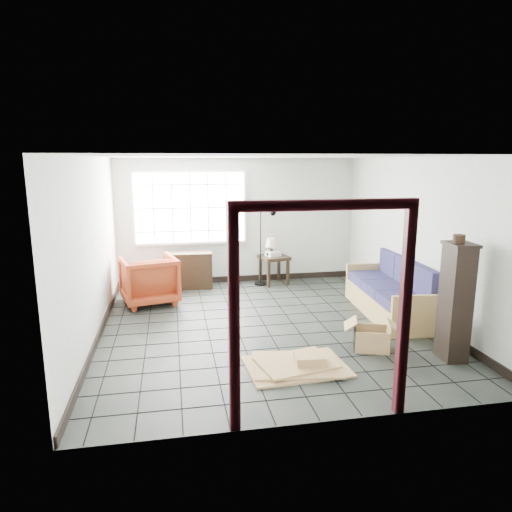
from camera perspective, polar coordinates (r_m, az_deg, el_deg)
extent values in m
plane|color=black|center=(7.25, 1.11, -8.67)|extent=(5.50, 5.50, 0.00)
cube|color=silver|center=(9.58, -2.18, 4.40)|extent=(5.00, 0.02, 2.60)
cube|color=silver|center=(4.32, 8.59, -5.02)|extent=(5.00, 0.02, 2.60)
cube|color=silver|center=(6.86, -19.76, 0.71)|extent=(0.02, 5.50, 2.60)
cube|color=silver|center=(7.80, 19.47, 2.00)|extent=(0.02, 5.50, 2.60)
cube|color=white|center=(6.79, 1.20, 12.33)|extent=(5.00, 5.50, 0.02)
cube|color=black|center=(9.80, -2.11, -2.82)|extent=(4.95, 0.03, 0.12)
cube|color=black|center=(7.18, -18.91, -9.04)|extent=(0.03, 5.45, 0.12)
cube|color=black|center=(8.08, 18.74, -6.69)|extent=(0.03, 5.45, 0.12)
cube|color=silver|center=(9.41, -8.22, 5.99)|extent=(2.32, 0.06, 1.52)
cube|color=white|center=(9.37, -8.21, 5.97)|extent=(2.20, 0.02, 1.40)
cube|color=#350C12|center=(4.26, -2.76, -8.71)|extent=(0.10, 0.08, 2.10)
cube|color=#350C12|center=(4.77, 18.05, -6.98)|extent=(0.10, 0.08, 2.10)
cube|color=#350C12|center=(4.20, 8.72, 6.34)|extent=(1.80, 0.08, 0.10)
cube|color=#AA824D|center=(8.01, 16.23, -5.78)|extent=(0.94, 2.07, 0.36)
cube|color=#AA824D|center=(7.07, 19.56, -7.15)|extent=(0.81, 0.11, 0.65)
cube|color=#AA824D|center=(8.90, 13.71, -2.93)|extent=(0.81, 0.11, 0.65)
cube|color=#AA824D|center=(8.06, 18.77, -3.07)|extent=(0.22, 2.02, 0.71)
cube|color=#1A1940|center=(7.34, 18.21, -5.36)|extent=(0.77, 0.69, 0.16)
cube|color=#1A1940|center=(7.41, 20.39, -3.41)|extent=(0.18, 0.65, 0.53)
cube|color=#1A1940|center=(7.93, 16.20, -3.97)|extent=(0.77, 0.69, 0.16)
cube|color=#1A1940|center=(7.99, 18.25, -2.19)|extent=(0.18, 0.65, 0.53)
cube|color=#1A1940|center=(8.52, 14.48, -2.78)|extent=(0.77, 0.69, 0.16)
cube|color=#1A1940|center=(8.58, 16.39, -1.13)|extent=(0.18, 0.65, 0.53)
imported|color=#972E16|center=(8.43, -13.24, -2.64)|extent=(1.11, 1.07, 0.96)
cube|color=black|center=(9.49, 2.27, -0.17)|extent=(0.64, 0.64, 0.07)
cube|color=black|center=(9.28, 1.59, -2.32)|extent=(0.06, 0.06, 0.54)
cube|color=black|center=(9.46, 4.00, -2.06)|extent=(0.06, 0.06, 0.54)
cube|color=black|center=(9.66, 0.54, -1.73)|extent=(0.06, 0.06, 0.54)
cube|color=black|center=(9.84, 2.87, -1.50)|extent=(0.06, 0.06, 0.54)
cylinder|color=black|center=(9.52, 1.88, 0.45)|extent=(0.12, 0.12, 0.13)
cylinder|color=black|center=(9.50, 1.89, 1.10)|extent=(0.03, 0.03, 0.09)
cone|color=beige|center=(9.48, 1.89, 1.69)|extent=(0.31, 0.31, 0.18)
cube|color=silver|center=(9.46, 2.15, 0.29)|extent=(0.34, 0.30, 0.10)
cylinder|color=black|center=(9.39, 1.45, 0.20)|extent=(0.04, 0.06, 0.06)
cylinder|color=black|center=(9.56, 0.56, -3.47)|extent=(0.26, 0.26, 0.03)
cylinder|color=black|center=(9.39, 0.57, 1.06)|extent=(0.02, 0.02, 1.53)
cylinder|color=black|center=(9.24, 1.35, 5.92)|extent=(0.26, 0.03, 0.14)
sphere|color=black|center=(9.22, 2.12, 5.48)|extent=(0.14, 0.14, 0.14)
cube|color=black|center=(9.31, -8.41, -1.79)|extent=(0.96, 0.42, 0.73)
cube|color=black|center=(9.31, -8.42, -1.72)|extent=(0.89, 0.36, 0.03)
cube|color=black|center=(6.39, 23.66, -5.38)|extent=(0.32, 0.40, 1.52)
cube|color=black|center=(6.22, 24.23, 1.34)|extent=(0.36, 0.44, 0.04)
cylinder|color=black|center=(6.15, 24.04, 1.95)|extent=(0.16, 0.16, 0.11)
cube|color=#A77750|center=(6.60, 14.14, -11.12)|extent=(0.54, 0.49, 0.02)
cube|color=black|center=(6.52, 12.22, -9.93)|extent=(0.14, 0.34, 0.30)
cube|color=#A77750|center=(6.57, 16.17, -9.99)|extent=(0.14, 0.34, 0.30)
cube|color=#A77750|center=(6.38, 14.33, -10.56)|extent=(0.43, 0.17, 0.30)
cube|color=#A77750|center=(6.71, 14.07, -9.40)|extent=(0.43, 0.17, 0.30)
cube|color=#A77750|center=(6.45, 11.74, -8.22)|extent=(0.28, 0.39, 0.12)
cube|color=#A77750|center=(6.50, 16.83, -8.32)|extent=(0.28, 0.39, 0.12)
cube|color=#A77750|center=(5.90, 5.04, -13.59)|extent=(1.29, 0.95, 0.03)
cube|color=#A77750|center=(5.89, 5.05, -13.36)|extent=(1.18, 0.94, 0.03)
cube|color=#A77750|center=(5.88, 5.05, -13.14)|extent=(1.05, 0.85, 0.03)
cube|color=#A77750|center=(5.85, 6.70, -12.61)|extent=(0.39, 0.32, 0.10)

